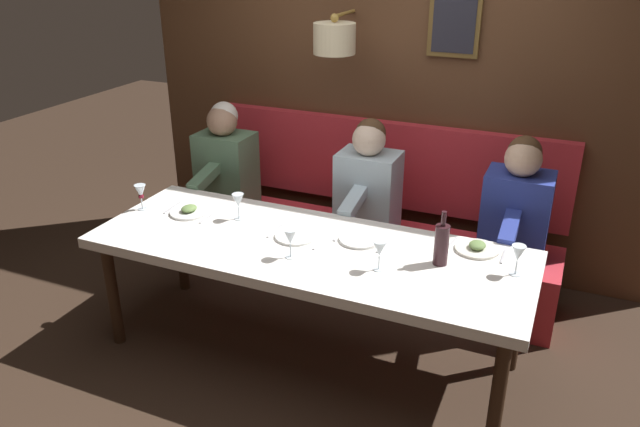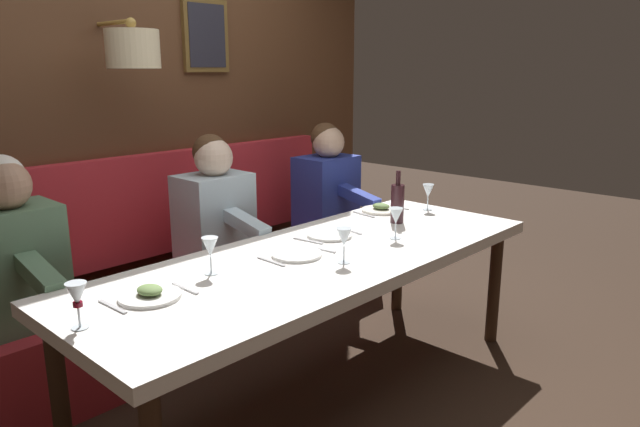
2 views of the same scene
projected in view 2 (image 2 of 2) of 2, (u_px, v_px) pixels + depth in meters
ground_plane at (320, 392)px, 2.97m from camera, size 12.00×12.00×0.00m
dining_table at (320, 266)px, 2.81m from camera, size 0.90×2.48×0.74m
banquette_bench at (212, 304)px, 3.51m from camera, size 0.52×2.68×0.45m
back_wall_panel at (147, 107)px, 3.61m from camera, size 0.59×3.88×2.90m
diner_nearest at (327, 184)px, 4.08m from camera, size 0.60×0.40×0.79m
diner_near at (215, 208)px, 3.39m from camera, size 0.60×0.40×0.79m
diner_middle at (12, 250)px, 2.61m from camera, size 0.60×0.40×0.79m
place_setting_0 at (381, 209)px, 3.62m from camera, size 0.24×0.32×0.05m
place_setting_1 at (297, 254)px, 2.76m from camera, size 0.24×0.32×0.01m
place_setting_2 at (330, 235)px, 3.08m from camera, size 0.24×0.33×0.01m
place_setting_3 at (150, 294)px, 2.25m from camera, size 0.24×0.31×0.05m
wine_glass_0 at (77, 296)px, 1.97m from camera, size 0.07×0.07×0.16m
wine_glass_1 at (396, 217)px, 3.01m from camera, size 0.07×0.07×0.16m
wine_glass_2 at (344, 238)px, 2.64m from camera, size 0.07×0.07×0.16m
wine_glass_3 at (210, 248)px, 2.49m from camera, size 0.07×0.07×0.16m
wine_glass_4 at (428, 192)px, 3.63m from camera, size 0.07×0.07×0.16m
wine_bottle at (397, 203)px, 3.33m from camera, size 0.08×0.08×0.30m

